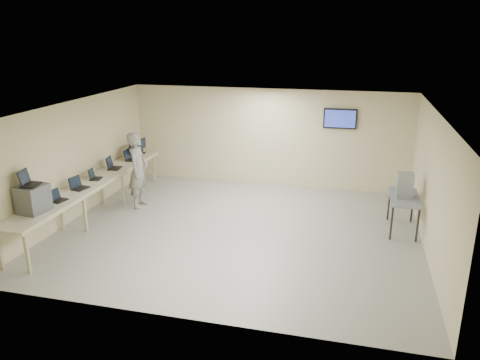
% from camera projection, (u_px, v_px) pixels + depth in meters
% --- Properties ---
extents(room, '(8.01, 7.01, 2.81)m').
position_uv_depth(room, '(240.00, 171.00, 10.25)').
color(room, '#A5A49F').
rests_on(room, ground).
extents(workbench, '(0.76, 6.00, 0.90)m').
position_uv_depth(workbench, '(93.00, 184.00, 11.21)').
color(workbench, beige).
rests_on(workbench, ground).
extents(equipment_box, '(0.53, 0.59, 0.56)m').
position_uv_depth(equipment_box, '(33.00, 199.00, 9.22)').
color(equipment_box, slate).
rests_on(equipment_box, workbench).
extents(laptop_on_box, '(0.39, 0.44, 0.31)m').
position_uv_depth(laptop_on_box, '(28.00, 181.00, 9.13)').
color(laptop_on_box, black).
rests_on(laptop_on_box, equipment_box).
extents(laptop_0, '(0.31, 0.35, 0.25)m').
position_uv_depth(laptop_0, '(57.00, 198.00, 9.89)').
color(laptop_0, black).
rests_on(laptop_0, workbench).
extents(laptop_1, '(0.36, 0.41, 0.28)m').
position_uv_depth(laptop_1, '(78.00, 186.00, 10.65)').
color(laptop_1, black).
rests_on(laptop_1, workbench).
extents(laptop_2, '(0.31, 0.35, 0.25)m').
position_uv_depth(laptop_2, '(94.00, 176.00, 11.34)').
color(laptop_2, black).
rests_on(laptop_2, workbench).
extents(laptop_3, '(0.38, 0.43, 0.30)m').
position_uv_depth(laptop_3, '(113.00, 166.00, 12.19)').
color(laptop_3, black).
rests_on(laptop_3, workbench).
extents(laptop_4, '(0.33, 0.40, 0.30)m').
position_uv_depth(laptop_4, '(130.00, 157.00, 12.99)').
color(laptop_4, black).
rests_on(laptop_4, workbench).
extents(monitor_near, '(0.21, 0.47, 0.46)m').
position_uv_depth(monitor_near, '(134.00, 148.00, 13.17)').
color(monitor_near, black).
rests_on(monitor_near, workbench).
extents(monitor_far, '(0.19, 0.43, 0.42)m').
position_uv_depth(monitor_far, '(142.00, 145.00, 13.65)').
color(monitor_far, black).
rests_on(monitor_far, workbench).
extents(soldier, '(0.53, 0.75, 1.95)m').
position_uv_depth(soldier, '(138.00, 170.00, 11.82)').
color(soldier, gray).
rests_on(soldier, ground).
extents(side_table, '(0.63, 1.36, 0.81)m').
position_uv_depth(side_table, '(404.00, 200.00, 10.44)').
color(side_table, gray).
rests_on(side_table, ground).
extents(storage_bins, '(0.34, 0.38, 0.54)m').
position_uv_depth(storage_bins, '(405.00, 185.00, 10.34)').
color(storage_bins, '#9DA4A9').
rests_on(storage_bins, side_table).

